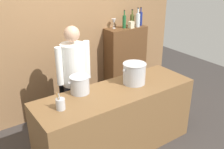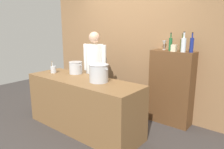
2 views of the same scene
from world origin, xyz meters
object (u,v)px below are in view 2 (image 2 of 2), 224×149
Objects in this scene: wine_bottle_green at (170,44)px; chef at (95,68)px; stockpot_small at (76,68)px; wine_glass_tall at (164,43)px; stockpot_large at (99,73)px; wine_bottle_clear at (184,45)px; spice_tin_cream at (174,48)px; wine_bottle_olive at (182,45)px; wine_bottle_cobalt at (192,45)px; utensil_crock at (53,69)px.

chef is at bearing -156.57° from wine_bottle_green.
wine_glass_tall is (1.25, 1.04, 0.45)m from stockpot_small.
stockpot_large is (0.61, -0.56, 0.08)m from chef.
wine_bottle_clear is 2.87× the size of spice_tin_cream.
spice_tin_cream is at bearing -175.88° from wine_bottle_clear.
chef is 5.53× the size of wine_bottle_olive.
chef is at bearing -160.69° from spice_tin_cream.
wine_bottle_clear reaches higher than chef.
wine_glass_tall is at bearing 160.07° from wine_bottle_clear.
wine_bottle_green is (-0.25, 0.06, -0.01)m from wine_bottle_clear.
wine_bottle_cobalt reaches higher than wine_bottle_green.
wine_bottle_clear is (1.66, 0.89, 0.46)m from stockpot_small.
stockpot_large is at bearing -127.29° from wine_bottle_olive.
wine_glass_tall is at bearing 66.81° from stockpot_large.
chef is 5.34× the size of stockpot_small.
utensil_crock is 1.91× the size of spice_tin_cream.
wine_bottle_cobalt reaches higher than stockpot_large.
stockpot_small is at bearing 66.79° from chef.
utensil_crock is at bearing 45.75° from chef.
wine_bottle_clear is at bearing -153.49° from wine_bottle_cobalt.
stockpot_large is 1.58m from wine_bottle_cobalt.
stockpot_large is at bearing -126.50° from spice_tin_cream.
stockpot_small is 0.93× the size of wine_bottle_clear.
spice_tin_cream is (1.39, 0.49, 0.44)m from chef.
spice_tin_cream reaches higher than stockpot_large.
wine_bottle_clear is 1.03× the size of wine_bottle_cobalt.
utensil_crock is 0.67× the size of wine_bottle_clear.
wine_bottle_clear is (2.03, 1.12, 0.50)m from utensil_crock.
wine_bottle_cobalt is at bearing 26.51° from wine_bottle_clear.
chef is at bearing 137.67° from stockpot_large.
wine_bottle_clear is at bearing 48.68° from stockpot_large.
stockpot_small is 1.79m from spice_tin_cream.
wine_bottle_cobalt reaches higher than wine_bottle_olive.
utensil_crock is 2.37m from wine_bottle_clear.
wine_glass_tall is (1.13, 0.65, 0.50)m from chef.
chef is 14.26× the size of spice_tin_cream.
wine_bottle_olive is 0.96× the size of wine_bottle_green.
wine_bottle_cobalt is (1.78, 0.95, 0.46)m from stockpot_small.
spice_tin_cream is (0.10, -0.07, -0.06)m from wine_bottle_green.
stockpot_small is 1.04× the size of wine_bottle_olive.
spice_tin_cream is at bearing -134.57° from wine_bottle_olive.
stockpot_small is 2.07m from wine_bottle_cobalt.
stockpot_small is at bearing -140.34° from wine_glass_tall.
wine_bottle_green is at bearing -29.23° from wine_glass_tall.
stockpot_large is 1.15× the size of wine_bottle_cobalt.
spice_tin_cream reaches higher than utensil_crock.
utensil_crock is 2.12m from wine_glass_tall.
stockpot_small is at bearing -146.04° from wine_bottle_green.
stockpot_small is (-0.73, 0.17, -0.03)m from stockpot_large.
chef is 9.98× the size of wine_glass_tall.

